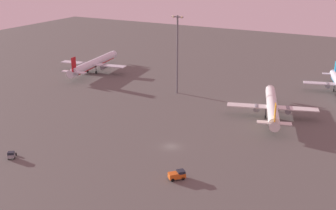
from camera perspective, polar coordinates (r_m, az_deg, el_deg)
name	(u,v)px	position (r m, az deg, el deg)	size (l,w,h in m)	color
ground_plane	(171,146)	(122.91, 0.42, -5.60)	(416.00, 416.00, 0.00)	#56544F
airplane_terminal_side	(272,106)	(147.97, 13.84, -0.19)	(30.04, 38.22, 10.02)	silver
airplane_far_stand	(94,64)	(203.70, -9.99, 5.50)	(33.07, 42.34, 10.87)	silver
pushback_tug	(11,155)	(123.04, -20.34, -6.33)	(3.22, 3.55, 2.05)	gray
cargo_loader	(177,175)	(105.42, 1.25, -9.39)	(4.28, 4.34, 2.25)	#D85919
apron_light_west	(177,50)	(166.08, 1.26, 7.35)	(4.80, 0.90, 30.86)	slate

